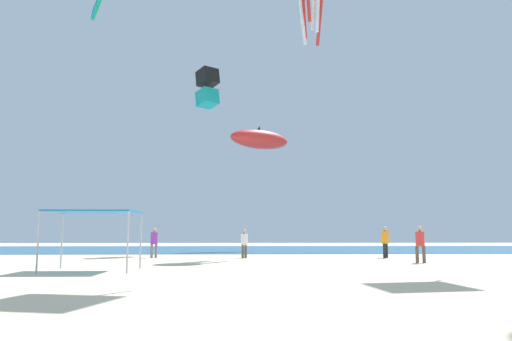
# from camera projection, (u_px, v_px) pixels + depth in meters

# --- Properties ---
(ground) EXTENTS (110.00, 110.00, 0.10)m
(ground) POSITION_uv_depth(u_px,v_px,m) (231.00, 284.00, 15.06)
(ground) COLOR beige
(ocean_strip) EXTENTS (110.00, 19.52, 0.03)m
(ocean_strip) POSITION_uv_depth(u_px,v_px,m) (235.00, 249.00, 43.91)
(ocean_strip) COLOR #28608C
(ocean_strip) RESTS_ON ground
(canopy_tent) EXTENTS (3.40, 2.62, 2.38)m
(canopy_tent) POSITION_uv_depth(u_px,v_px,m) (94.00, 214.00, 19.97)
(canopy_tent) COLOR #B2B2B7
(canopy_tent) RESTS_ON ground
(person_near_tent) EXTENTS (0.47, 0.43, 1.83)m
(person_near_tent) POSITION_uv_depth(u_px,v_px,m) (420.00, 241.00, 24.80)
(person_near_tent) COLOR brown
(person_near_tent) RESTS_ON ground
(person_leftmost) EXTENTS (0.44, 0.44, 1.87)m
(person_leftmost) POSITION_uv_depth(u_px,v_px,m) (385.00, 239.00, 29.52)
(person_leftmost) COLOR black
(person_leftmost) RESTS_ON ground
(person_central) EXTENTS (0.42, 0.42, 1.78)m
(person_central) POSITION_uv_depth(u_px,v_px,m) (154.00, 240.00, 29.70)
(person_central) COLOR slate
(person_central) RESTS_ON ground
(person_rightmost) EXTENTS (0.40, 0.40, 1.68)m
(person_rightmost) POSITION_uv_depth(u_px,v_px,m) (244.00, 241.00, 29.28)
(person_rightmost) COLOR brown
(person_rightmost) RESTS_ON ground
(kite_box_black) EXTENTS (1.98, 2.01, 3.02)m
(kite_box_black) POSITION_uv_depth(u_px,v_px,m) (207.00, 88.00, 38.37)
(kite_box_black) COLOR black
(kite_inflatable_red) EXTENTS (5.78, 4.18, 2.06)m
(kite_inflatable_red) POSITION_uv_depth(u_px,v_px,m) (260.00, 139.00, 42.75)
(kite_inflatable_red) COLOR red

